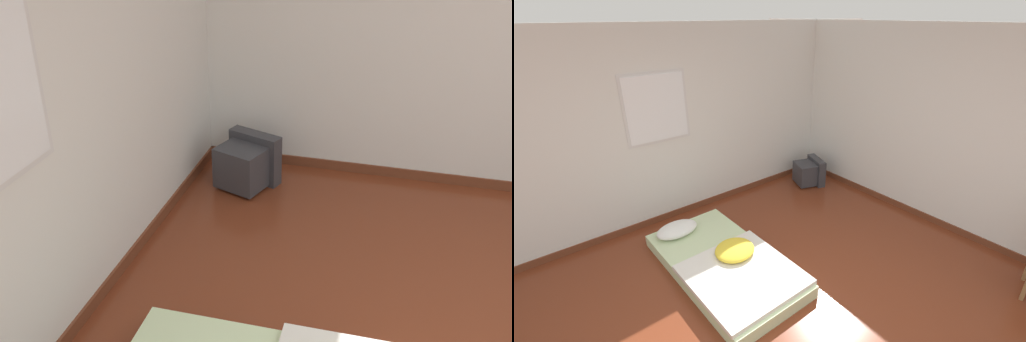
# 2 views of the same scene
# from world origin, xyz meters

# --- Properties ---
(crt_tv) EXTENTS (0.54, 0.55, 0.44)m
(crt_tv) POSITION_xyz_m (2.42, 2.42, 0.21)
(crt_tv) COLOR #333338
(crt_tv) RESTS_ON ground_plane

